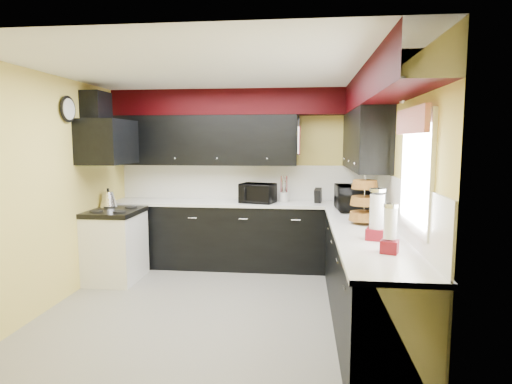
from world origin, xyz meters
TOP-DOWN VIEW (x-y plane):
  - ground at (0.00, 0.00)m, footprint 3.60×3.60m
  - wall_back at (0.00, 1.80)m, footprint 3.60×0.06m
  - wall_right at (1.80, 0.00)m, footprint 0.06×3.60m
  - wall_left at (-1.80, 0.00)m, footprint 0.06×3.60m
  - ceiling at (0.00, 0.00)m, footprint 3.60×3.60m
  - cab_back at (0.00, 1.50)m, footprint 3.60×0.60m
  - cab_right at (1.50, -0.30)m, footprint 0.60×3.00m
  - counter_back at (0.00, 1.50)m, footprint 3.62×0.64m
  - counter_right at (1.50, -0.30)m, footprint 0.64×3.02m
  - splash_back at (0.00, 1.79)m, footprint 3.60×0.02m
  - splash_right at (1.79, 0.00)m, footprint 0.02×3.60m
  - upper_back at (-0.50, 1.62)m, footprint 2.60×0.35m
  - upper_right at (1.62, 0.90)m, footprint 0.35×1.80m
  - soffit_back at (0.00, 1.62)m, footprint 3.60×0.36m
  - soffit_right at (1.62, -0.18)m, footprint 0.36×3.24m
  - stove at (-1.50, 0.75)m, footprint 0.60×0.75m
  - cooktop at (-1.50, 0.75)m, footprint 0.62×0.77m
  - hood at (-1.55, 0.75)m, footprint 0.50×0.78m
  - hood_duct at (-1.68, 0.75)m, footprint 0.24×0.40m
  - window at (1.79, -0.90)m, footprint 0.03×0.86m
  - valance at (1.73, -0.90)m, footprint 0.04×0.88m
  - pan_top at (0.82, 1.55)m, footprint 0.03×0.22m
  - pan_mid at (0.82, 1.42)m, footprint 0.03×0.28m
  - pan_low at (0.82, 1.68)m, footprint 0.03×0.24m
  - cut_board at (0.83, 1.30)m, footprint 0.03×0.26m
  - baskets at (1.52, 0.05)m, footprint 0.27×0.27m
  - clock at (-1.77, 0.25)m, footprint 0.03×0.30m
  - deco_plate at (1.77, -0.35)m, footprint 0.03×0.24m
  - toaster_oven at (0.27, 1.44)m, footprint 0.54×0.49m
  - microwave at (1.50, 0.92)m, footprint 0.42×0.58m
  - utensil_crock at (0.63, 1.54)m, footprint 0.15×0.15m
  - knife_block at (1.10, 1.50)m, footprint 0.11×0.14m
  - kettle at (-1.68, 0.97)m, footprint 0.27×0.27m
  - dispenser_a at (1.53, -0.68)m, footprint 0.20×0.20m
  - dispenser_b at (1.55, -1.12)m, footprint 0.16×0.16m

SIDE VIEW (x-z plane):
  - ground at x=0.00m, z-range 0.00..0.00m
  - stove at x=-1.50m, z-range 0.00..0.86m
  - cab_back at x=0.00m, z-range 0.00..0.90m
  - cab_right at x=1.50m, z-range 0.00..0.90m
  - cooktop at x=-1.50m, z-range 0.86..0.92m
  - counter_back at x=0.00m, z-range 0.90..0.94m
  - counter_right at x=1.50m, z-range 0.90..0.94m
  - utensil_crock at x=0.63m, z-range 0.94..1.08m
  - kettle at x=-1.68m, z-range 0.92..1.12m
  - knife_block at x=1.10m, z-range 0.94..1.14m
  - toaster_oven at x=0.27m, z-range 0.94..1.21m
  - microwave at x=1.50m, z-range 0.94..1.25m
  - dispenser_b at x=1.55m, z-range 0.94..1.28m
  - dispenser_a at x=1.53m, z-range 0.94..1.37m
  - baskets at x=1.52m, z-range 0.93..1.43m
  - splash_back at x=0.00m, z-range 0.94..1.44m
  - splash_right at x=1.79m, z-range 0.94..1.44m
  - wall_back at x=0.00m, z-range 0.00..2.50m
  - wall_right at x=1.80m, z-range 0.00..2.50m
  - wall_left at x=-1.80m, z-range 0.00..2.50m
  - window at x=1.79m, z-range 1.07..2.03m
  - pan_low at x=0.82m, z-range 1.51..1.93m
  - pan_mid at x=0.82m, z-range 1.52..1.98m
  - hood at x=-1.55m, z-range 1.50..2.06m
  - upper_back at x=-0.50m, z-range 1.45..2.15m
  - upper_right at x=1.62m, z-range 1.45..2.15m
  - cut_board at x=0.83m, z-range 1.62..1.98m
  - valance at x=1.73m, z-range 1.85..2.05m
  - pan_top at x=0.82m, z-range 1.80..2.20m
  - clock at x=-1.77m, z-range 2.00..2.30m
  - hood_duct at x=-1.68m, z-range 2.00..2.40m
  - deco_plate at x=1.77m, z-range 2.13..2.37m
  - soffit_back at x=0.00m, z-range 2.15..2.50m
  - soffit_right at x=1.62m, z-range 2.15..2.50m
  - ceiling at x=0.00m, z-range 2.47..2.53m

